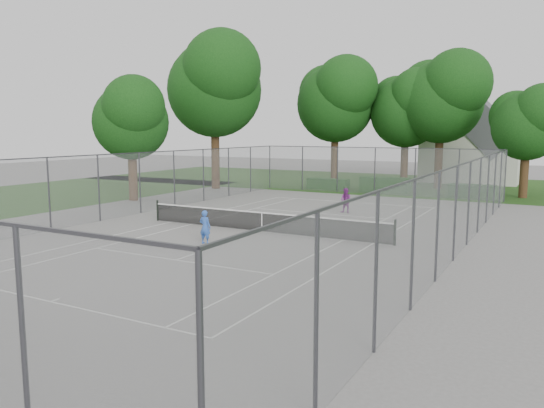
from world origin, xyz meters
The scene contains 17 objects.
ground centered at (0.00, 0.00, 0.00)m, with size 120.00×120.00×0.00m, color slate.
grass_far centered at (0.00, 26.00, 0.00)m, with size 60.00×20.00×0.00m, color #1D4012.
court_markings centered at (0.00, 0.00, 0.01)m, with size 11.03×23.83×0.01m.
tennis_net centered at (0.00, 0.00, 0.51)m, with size 12.87×0.10×1.10m.
perimeter_fence centered at (0.00, 0.00, 1.81)m, with size 18.08×34.08×3.52m.
tree_far_left centered at (-5.43, 22.53, 7.64)m, with size 7.73×7.06×11.12m.
tree_far_midleft centered at (0.43, 23.98, 6.82)m, with size 6.90×6.30×9.92m.
tree_far_midright centered at (3.41, 23.45, 7.63)m, with size 7.72×7.05×11.10m.
tree_far_right centered at (10.02, 20.02, 5.46)m, with size 5.54×5.06×7.96m.
tree_side_back centered at (-12.72, 14.58, 8.65)m, with size 8.75×7.99×12.58m.
tree_side_front centered at (-13.33, 5.57, 5.75)m, with size 5.82×5.32×8.37m.
hedge_left centered at (-4.45, 18.65, 0.43)m, with size 3.42×1.03×0.85m, color #184315.
hedge_mid centered at (0.37, 18.42, 0.59)m, with size 3.78×1.08×1.19m, color #184315.
hedge_right centered at (6.77, 18.21, 0.48)m, with size 3.17×1.16×0.95m, color #184315.
house centered at (4.77, 31.03, 4.22)m, with size 8.41×6.52×10.47m.
girl_player centered at (-0.74, -3.52, 0.72)m, with size 0.52×0.34×1.44m, color blue.
woman_player centered at (1.43, 7.33, 0.73)m, with size 0.71×0.55×1.46m, color #7F2A80.
Camera 1 is at (12.32, -21.42, 4.74)m, focal length 35.00 mm.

